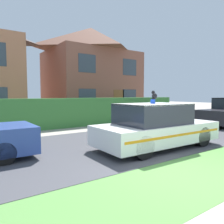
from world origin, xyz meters
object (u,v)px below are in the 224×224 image
object	(u,v)px
police_car	(156,126)
house_right	(91,71)
wheelie_bin	(152,113)
cat	(154,96)

from	to	relation	value
police_car	house_right	bearing A→B (deg)	70.67
police_car	wheelie_bin	distance (m)	6.54
cat	police_car	bearing A→B (deg)	-73.63
house_right	wheelie_bin	world-z (taller)	house_right
police_car	cat	bearing A→B (deg)	178.48
cat	house_right	distance (m)	12.88
police_car	house_right	world-z (taller)	house_right
wheelie_bin	cat	bearing A→B (deg)	-151.94
wheelie_bin	police_car	bearing A→B (deg)	-151.30
house_right	wheelie_bin	size ratio (longest dim) A/B	6.52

